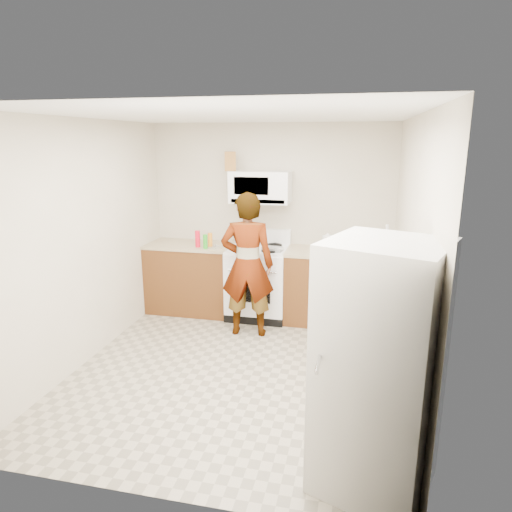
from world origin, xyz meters
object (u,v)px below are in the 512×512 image
(microwave, at_px, (261,187))
(fridge, at_px, (379,370))
(gas_range, at_px, (258,281))
(kettle, at_px, (327,242))
(saucepan, at_px, (248,239))
(person, at_px, (247,265))

(microwave, relative_size, fridge, 0.45)
(gas_range, xyz_separation_m, kettle, (0.87, 0.13, 0.53))
(fridge, bearing_deg, gas_range, 137.17)
(gas_range, xyz_separation_m, saucepan, (-0.17, 0.16, 0.52))
(person, relative_size, kettle, 10.35)
(kettle, bearing_deg, microwave, -169.12)
(kettle, bearing_deg, saucepan, -170.84)
(microwave, xyz_separation_m, kettle, (0.87, 0.00, -0.68))
(kettle, xyz_separation_m, saucepan, (-1.05, 0.03, -0.01))
(kettle, bearing_deg, gas_range, -160.80)
(microwave, xyz_separation_m, person, (-0.00, -0.71, -0.84))
(kettle, height_order, saucepan, kettle)
(fridge, distance_m, kettle, 3.00)
(microwave, distance_m, saucepan, 0.71)
(gas_range, bearing_deg, person, -90.41)
(gas_range, bearing_deg, fridge, -63.33)
(gas_range, relative_size, saucepan, 5.61)
(person, distance_m, kettle, 1.14)
(person, xyz_separation_m, kettle, (0.88, 0.71, 0.16))
(kettle, distance_m, saucepan, 1.05)
(gas_range, distance_m, microwave, 1.22)
(gas_range, height_order, person, person)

